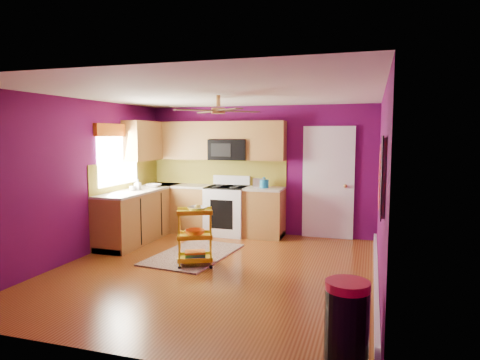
% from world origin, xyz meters
% --- Properties ---
extents(ground, '(5.00, 5.00, 0.00)m').
position_xyz_m(ground, '(0.00, 0.00, 0.00)').
color(ground, '#65300F').
rests_on(ground, ground).
extents(room_envelope, '(4.54, 5.04, 2.52)m').
position_xyz_m(room_envelope, '(0.03, 0.00, 1.63)').
color(room_envelope, '#570A4A').
rests_on(room_envelope, ground).
extents(lower_cabinets, '(2.81, 2.31, 0.94)m').
position_xyz_m(lower_cabinets, '(-1.35, 1.82, 0.43)').
color(lower_cabinets, brown).
rests_on(lower_cabinets, ground).
extents(electric_range, '(0.76, 0.66, 1.13)m').
position_xyz_m(electric_range, '(-0.55, 2.17, 0.48)').
color(electric_range, white).
rests_on(electric_range, ground).
extents(upper_cabinetry, '(2.80, 2.30, 1.26)m').
position_xyz_m(upper_cabinetry, '(-1.24, 2.17, 1.80)').
color(upper_cabinetry, brown).
rests_on(upper_cabinetry, ground).
extents(left_window, '(0.08, 1.35, 1.08)m').
position_xyz_m(left_window, '(-2.22, 1.05, 1.74)').
color(left_window, white).
rests_on(left_window, ground).
extents(panel_door, '(0.95, 0.11, 2.15)m').
position_xyz_m(panel_door, '(1.35, 2.47, 1.02)').
color(panel_door, white).
rests_on(panel_door, ground).
extents(right_wall_art, '(0.04, 2.74, 1.04)m').
position_xyz_m(right_wall_art, '(2.23, -0.34, 1.44)').
color(right_wall_art, black).
rests_on(right_wall_art, ground).
extents(ceiling_fan, '(1.01, 1.01, 0.26)m').
position_xyz_m(ceiling_fan, '(0.00, 0.20, 2.29)').
color(ceiling_fan, '#BF8C3F').
rests_on(ceiling_fan, ground).
extents(shag_rug, '(1.23, 1.82, 0.02)m').
position_xyz_m(shag_rug, '(-0.59, 0.62, 0.01)').
color(shag_rug, black).
rests_on(shag_rug, ground).
extents(rolling_cart, '(0.62, 0.54, 0.92)m').
position_xyz_m(rolling_cart, '(-0.33, 0.10, 0.47)').
color(rolling_cart, gold).
rests_on(rolling_cart, ground).
extents(trash_can, '(0.48, 0.48, 0.72)m').
position_xyz_m(trash_can, '(1.96, -2.04, 0.36)').
color(trash_can, black).
rests_on(trash_can, ground).
extents(teal_kettle, '(0.18, 0.18, 0.21)m').
position_xyz_m(teal_kettle, '(0.19, 2.18, 1.02)').
color(teal_kettle, '#1573A3').
rests_on(teal_kettle, lower_cabinets).
extents(toaster, '(0.22, 0.15, 0.18)m').
position_xyz_m(toaster, '(0.10, 2.19, 1.03)').
color(toaster, beige).
rests_on(toaster, lower_cabinets).
extents(soap_bottle_a, '(0.09, 0.09, 0.20)m').
position_xyz_m(soap_bottle_a, '(-1.91, 1.17, 1.04)').
color(soap_bottle_a, '#EA3F72').
rests_on(soap_bottle_a, lower_cabinets).
extents(soap_bottle_b, '(0.14, 0.14, 0.18)m').
position_xyz_m(soap_bottle_b, '(-2.01, 1.33, 1.03)').
color(soap_bottle_b, white).
rests_on(soap_bottle_b, lower_cabinets).
extents(counter_dish, '(0.27, 0.27, 0.07)m').
position_xyz_m(counter_dish, '(-1.85, 1.64, 0.97)').
color(counter_dish, white).
rests_on(counter_dish, lower_cabinets).
extents(counter_cup, '(0.11, 0.11, 0.09)m').
position_xyz_m(counter_cup, '(-1.96, 1.07, 0.98)').
color(counter_cup, white).
rests_on(counter_cup, lower_cabinets).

